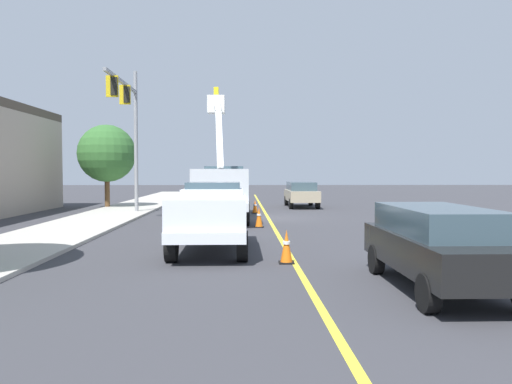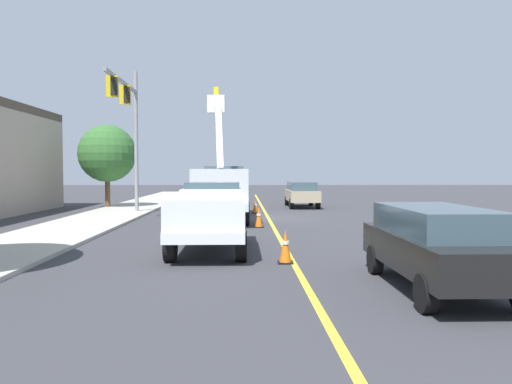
% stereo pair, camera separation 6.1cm
% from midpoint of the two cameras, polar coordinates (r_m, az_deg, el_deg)
% --- Properties ---
extents(ground, '(120.00, 120.00, 0.00)m').
position_cam_midpoint_polar(ground, '(25.66, 1.35, -3.01)').
color(ground, '#38383D').
extents(sidewalk_far_side, '(60.05, 4.66, 0.12)m').
position_cam_midpoint_polar(sidewalk_far_side, '(26.57, -17.16, -2.80)').
color(sidewalk_far_side, '#B2ADA3').
rests_on(sidewalk_far_side, ground).
extents(lane_centre_stripe, '(50.00, 1.04, 0.01)m').
position_cam_midpoint_polar(lane_centre_stripe, '(25.66, 1.35, -3.00)').
color(lane_centre_stripe, yellow).
rests_on(lane_centre_stripe, ground).
extents(utility_bucket_truck, '(8.24, 2.71, 6.82)m').
position_cam_midpoint_polar(utility_bucket_truck, '(24.91, -3.95, 0.53)').
color(utility_bucket_truck, silver).
rests_on(utility_bucket_truck, ground).
extents(service_pickup_truck, '(5.64, 2.27, 2.06)m').
position_cam_midpoint_polar(service_pickup_truck, '(15.12, -5.33, -2.57)').
color(service_pickup_truck, white).
rests_on(service_pickup_truck, ground).
extents(passing_minivan, '(4.83, 2.02, 1.69)m').
position_cam_midpoint_polar(passing_minivan, '(33.43, 5.17, -0.08)').
color(passing_minivan, tan).
rests_on(passing_minivan, ground).
extents(trailing_sedan, '(4.83, 2.02, 1.69)m').
position_cam_midpoint_polar(trailing_sedan, '(10.87, 20.12, -5.44)').
color(trailing_sedan, black).
rests_on(trailing_sedan, ground).
extents(traffic_cone_leading, '(0.40, 0.40, 0.89)m').
position_cam_midpoint_polar(traffic_cone_leading, '(13.16, 3.39, -6.30)').
color(traffic_cone_leading, black).
rests_on(traffic_cone_leading, ground).
extents(traffic_cone_mid_front, '(0.40, 0.40, 0.89)m').
position_cam_midpoint_polar(traffic_cone_mid_front, '(21.38, 0.26, -2.92)').
color(traffic_cone_mid_front, black).
rests_on(traffic_cone_mid_front, ground).
extents(traffic_cone_mid_rear, '(0.40, 0.40, 0.77)m').
position_cam_midpoint_polar(traffic_cone_mid_rear, '(28.55, -0.17, -1.69)').
color(traffic_cone_mid_rear, black).
rests_on(traffic_cone_mid_rear, ground).
extents(traffic_signal_mast, '(6.56, 0.61, 8.11)m').
position_cam_midpoint_polar(traffic_signal_mast, '(27.74, -14.47, 8.42)').
color(traffic_signal_mast, gray).
rests_on(traffic_signal_mast, ground).
extents(street_tree_right, '(3.69, 3.69, 5.41)m').
position_cam_midpoint_polar(street_tree_right, '(33.46, -16.82, 4.25)').
color(street_tree_right, brown).
rests_on(street_tree_right, ground).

